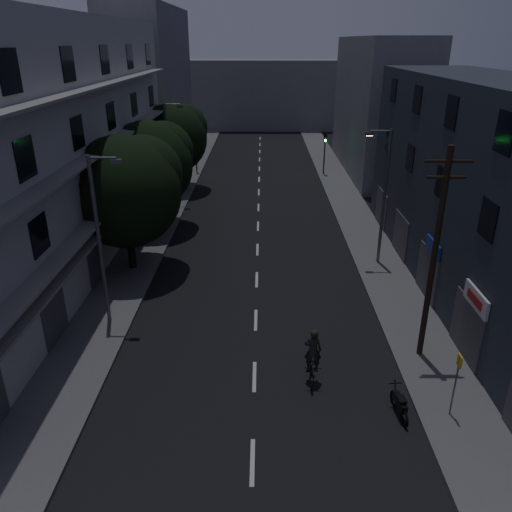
{
  "coord_description": "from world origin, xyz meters",
  "views": [
    {
      "loc": [
        0.26,
        -10.26,
        12.64
      ],
      "look_at": [
        0.0,
        12.0,
        3.0
      ],
      "focal_mm": 35.0,
      "sensor_mm": 36.0,
      "label": 1
    }
  ],
  "objects_px": {
    "utility_pole": "(435,253)",
    "cyclist": "(312,364)",
    "bus_stop_sign": "(457,374)",
    "motorcycle": "(399,405)"
  },
  "relations": [
    {
      "from": "bus_stop_sign",
      "to": "cyclist",
      "type": "relative_size",
      "value": 1.06
    },
    {
      "from": "motorcycle",
      "to": "cyclist",
      "type": "height_order",
      "value": "cyclist"
    },
    {
      "from": "utility_pole",
      "to": "cyclist",
      "type": "height_order",
      "value": "utility_pole"
    },
    {
      "from": "utility_pole",
      "to": "cyclist",
      "type": "relative_size",
      "value": 3.78
    },
    {
      "from": "bus_stop_sign",
      "to": "motorcycle",
      "type": "bearing_deg",
      "value": 176.32
    },
    {
      "from": "utility_pole",
      "to": "bus_stop_sign",
      "type": "relative_size",
      "value": 3.56
    },
    {
      "from": "utility_pole",
      "to": "bus_stop_sign",
      "type": "xyz_separation_m",
      "value": [
        -0.01,
        -3.84,
        -2.98
      ]
    },
    {
      "from": "motorcycle",
      "to": "cyclist",
      "type": "bearing_deg",
      "value": 140.99
    },
    {
      "from": "bus_stop_sign",
      "to": "motorcycle",
      "type": "relative_size",
      "value": 1.46
    },
    {
      "from": "bus_stop_sign",
      "to": "cyclist",
      "type": "bearing_deg",
      "value": 156.65
    }
  ]
}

